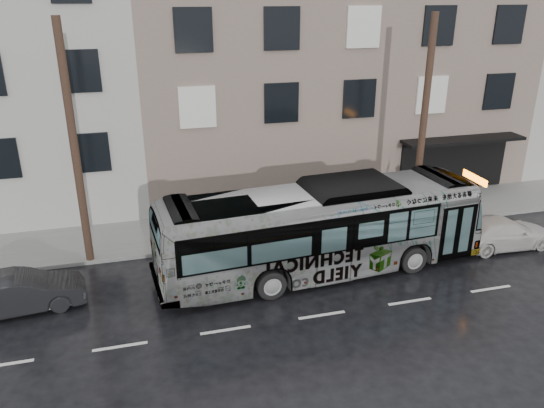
{
  "coord_description": "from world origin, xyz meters",
  "views": [
    {
      "loc": [
        -5.4,
        -16.34,
        9.85
      ],
      "look_at": [
        -0.35,
        2.5,
        2.04
      ],
      "focal_mm": 35.0,
      "sensor_mm": 36.0,
      "label": 1
    }
  ],
  "objects_px": {
    "bus": "(321,229)",
    "dark_sedan": "(21,293)",
    "white_sedan": "(503,233)",
    "sign_post": "(437,195)",
    "utility_pole_front": "(423,124)",
    "utility_pole_rear": "(74,148)"
  },
  "relations": [
    {
      "from": "bus",
      "to": "dark_sedan",
      "type": "xyz_separation_m",
      "value": [
        -10.44,
        0.0,
        -1.05
      ]
    },
    {
      "from": "dark_sedan",
      "to": "white_sedan",
      "type": "bearing_deg",
      "value": -96.93
    },
    {
      "from": "sign_post",
      "to": "white_sedan",
      "type": "distance_m",
      "value": 3.31
    },
    {
      "from": "bus",
      "to": "white_sedan",
      "type": "bearing_deg",
      "value": -94.27
    },
    {
      "from": "bus",
      "to": "white_sedan",
      "type": "xyz_separation_m",
      "value": [
        7.99,
        -0.01,
        -1.09
      ]
    },
    {
      "from": "utility_pole_front",
      "to": "utility_pole_rear",
      "type": "height_order",
      "value": "same"
    },
    {
      "from": "bus",
      "to": "dark_sedan",
      "type": "distance_m",
      "value": 10.49
    },
    {
      "from": "bus",
      "to": "dark_sedan",
      "type": "bearing_deg",
      "value": 85.81
    },
    {
      "from": "utility_pole_rear",
      "to": "sign_post",
      "type": "xyz_separation_m",
      "value": [
        15.1,
        0.0,
        -3.3
      ]
    },
    {
      "from": "white_sedan",
      "to": "dark_sedan",
      "type": "bearing_deg",
      "value": 91.24
    },
    {
      "from": "bus",
      "to": "dark_sedan",
      "type": "relative_size",
      "value": 3.06
    },
    {
      "from": "sign_post",
      "to": "dark_sedan",
      "type": "bearing_deg",
      "value": -170.28
    },
    {
      "from": "sign_post",
      "to": "white_sedan",
      "type": "height_order",
      "value": "sign_post"
    },
    {
      "from": "utility_pole_rear",
      "to": "dark_sedan",
      "type": "bearing_deg",
      "value": -124.24
    },
    {
      "from": "utility_pole_rear",
      "to": "white_sedan",
      "type": "height_order",
      "value": "utility_pole_rear"
    },
    {
      "from": "sign_post",
      "to": "bus",
      "type": "height_order",
      "value": "bus"
    },
    {
      "from": "utility_pole_rear",
      "to": "sign_post",
      "type": "height_order",
      "value": "utility_pole_rear"
    },
    {
      "from": "utility_pole_rear",
      "to": "bus",
      "type": "height_order",
      "value": "utility_pole_rear"
    },
    {
      "from": "utility_pole_rear",
      "to": "white_sedan",
      "type": "distance_m",
      "value": 17.17
    },
    {
      "from": "sign_post",
      "to": "white_sedan",
      "type": "xyz_separation_m",
      "value": [
        1.33,
        -2.94,
        -0.72
      ]
    },
    {
      "from": "utility_pole_front",
      "to": "utility_pole_rear",
      "type": "xyz_separation_m",
      "value": [
        -14.0,
        0.0,
        0.0
      ]
    },
    {
      "from": "bus",
      "to": "dark_sedan",
      "type": "height_order",
      "value": "bus"
    }
  ]
}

